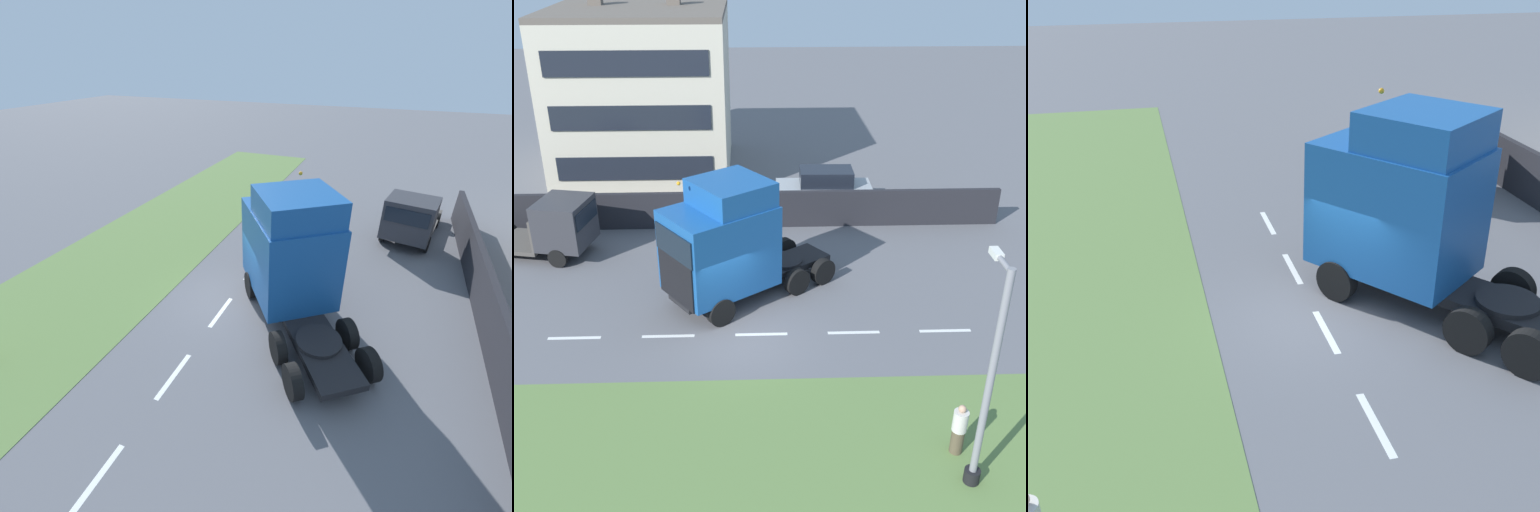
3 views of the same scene
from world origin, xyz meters
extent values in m
plane|color=slate|center=(0.00, 0.00, 0.00)|extent=(120.00, 120.00, 0.00)
cube|color=#607F42|center=(-6.00, 0.00, 0.01)|extent=(7.00, 44.00, 0.01)
cube|color=white|center=(0.00, -7.10, 0.00)|extent=(0.16, 1.80, 0.00)
cube|color=white|center=(0.00, -3.90, 0.00)|extent=(0.16, 1.80, 0.00)
cube|color=white|center=(0.00, -0.70, 0.00)|extent=(0.16, 1.80, 0.00)
cube|color=white|center=(0.00, 2.50, 0.00)|extent=(0.16, 1.80, 0.00)
cube|color=white|center=(0.00, 5.70, 0.00)|extent=(0.16, 1.80, 0.00)
cube|color=#232328|center=(9.00, 0.00, 0.87)|extent=(0.25, 24.00, 1.74)
cube|color=black|center=(3.00, -0.48, 0.67)|extent=(5.06, 6.20, 0.24)
cube|color=#195199|center=(2.12, 0.72, 2.31)|extent=(4.23, 4.47, 3.04)
cube|color=black|center=(1.03, 2.22, 1.64)|extent=(1.80, 1.34, 1.70)
cube|color=black|center=(1.03, 2.22, 2.97)|extent=(1.91, 1.42, 0.97)
cube|color=#195199|center=(2.45, 0.28, 4.28)|extent=(3.38, 3.36, 0.90)
sphere|color=orange|center=(2.05, 2.03, 4.80)|extent=(0.14, 0.14, 0.14)
cylinder|color=black|center=(3.89, -1.69, 0.85)|extent=(1.98, 1.98, 0.12)
cylinder|color=black|center=(0.67, 0.69, 0.52)|extent=(0.87, 1.03, 1.04)
cylinder|color=black|center=(2.59, 2.10, 0.52)|extent=(0.87, 1.03, 1.04)
cylinder|color=black|center=(2.73, -2.12, 0.52)|extent=(0.87, 1.03, 1.04)
cylinder|color=black|center=(4.65, -0.72, 0.52)|extent=(0.87, 1.03, 1.04)
cylinder|color=black|center=(3.51, -3.19, 0.52)|extent=(0.87, 1.03, 1.04)
cylinder|color=black|center=(5.43, -1.79, 0.52)|extent=(0.87, 1.03, 1.04)
cube|color=#333338|center=(6.28, 7.35, 1.55)|extent=(2.58, 2.34, 1.95)
cube|color=black|center=(6.09, 6.37, 1.94)|extent=(1.94, 0.43, 0.70)
cube|color=#4C4742|center=(6.82, 10.07, 0.49)|extent=(2.90, 3.98, 0.18)
cube|color=#4C4742|center=(6.48, 8.35, 1.26)|extent=(2.22, 0.54, 1.36)
cylinder|color=black|center=(7.30, 7.14, 0.40)|extent=(0.39, 0.83, 0.80)
cylinder|color=black|center=(5.26, 7.55, 0.40)|extent=(0.39, 0.83, 0.80)
cylinder|color=black|center=(7.95, 10.41, 0.40)|extent=(0.39, 0.83, 0.80)
cylinder|color=black|center=(5.91, 10.82, 0.40)|extent=(0.39, 0.83, 0.80)
camera|label=1|loc=(4.92, -9.55, 8.43)|focal=24.00mm
camera|label=2|loc=(-18.44, -0.36, 12.47)|focal=45.00mm
camera|label=3|loc=(-3.78, -12.50, 8.10)|focal=45.00mm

